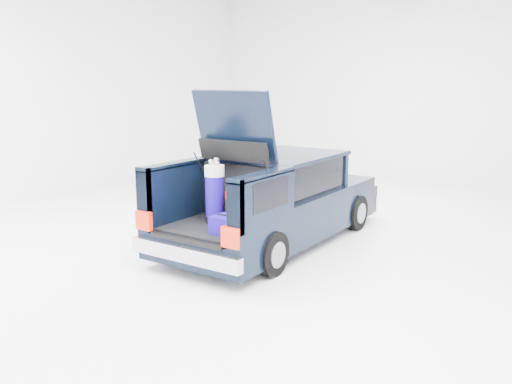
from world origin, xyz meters
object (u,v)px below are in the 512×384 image
Objects in this scene: blue_golf_bag at (215,194)px; black_golf_bag at (216,193)px; red_suitcase at (238,208)px; blue_duffel at (230,225)px; car at (277,201)px.

black_golf_bag is at bearing 99.54° from blue_golf_bag.
red_suitcase is 1.04× the size of blue_duffel.
blue_duffel is at bearing -55.07° from black_golf_bag.
black_golf_bag is 0.80m from blue_duffel.
red_suitcase is 0.45m from black_golf_bag.
blue_duffel is (0.40, -1.81, 0.05)m from car.
car is 9.23× the size of blue_duffel.
blue_golf_bag is (0.06, -0.10, 0.01)m from black_golf_bag.
car is at bearing 63.93° from black_golf_bag.
black_golf_bag reaches higher than blue_duffel.
car reaches higher than black_golf_bag.
blue_golf_bag is at bearing 147.31° from blue_duffel.
car is at bearing 103.20° from blue_duffel.
car is 1.41m from black_golf_bag.
blue_golf_bag is (-0.14, -1.46, 0.35)m from car.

